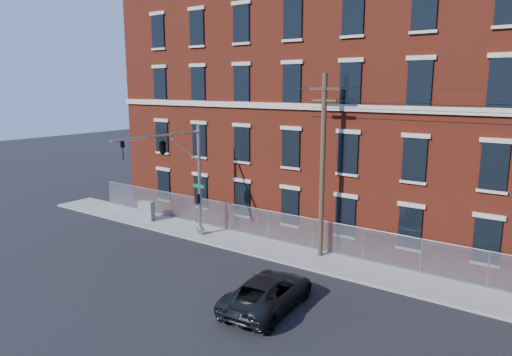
{
  "coord_description": "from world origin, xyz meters",
  "views": [
    {
      "loc": [
        13.63,
        -16.86,
        9.49
      ],
      "look_at": [
        -1.29,
        4.0,
        4.42
      ],
      "focal_mm": 32.92,
      "sensor_mm": 36.0,
      "label": 1
    }
  ],
  "objects_px": {
    "utility_pole_near": "(323,164)",
    "utility_cabinet": "(146,211)",
    "pickup_truck": "(268,292)",
    "traffic_signal_mast": "(172,158)"
  },
  "relations": [
    {
      "from": "traffic_signal_mast",
      "to": "utility_cabinet",
      "type": "xyz_separation_m",
      "value": [
        -5.33,
        2.53,
        -4.59
      ]
    },
    {
      "from": "traffic_signal_mast",
      "to": "pickup_truck",
      "type": "height_order",
      "value": "traffic_signal_mast"
    },
    {
      "from": "pickup_truck",
      "to": "utility_cabinet",
      "type": "height_order",
      "value": "utility_cabinet"
    },
    {
      "from": "pickup_truck",
      "to": "utility_cabinet",
      "type": "distance_m",
      "value": 15.55
    },
    {
      "from": "pickup_truck",
      "to": "utility_pole_near",
      "type": "bearing_deg",
      "value": -86.62
    },
    {
      "from": "utility_cabinet",
      "to": "pickup_truck",
      "type": "bearing_deg",
      "value": -37.23
    },
    {
      "from": "utility_pole_near",
      "to": "pickup_truck",
      "type": "distance_m",
      "value": 8.27
    },
    {
      "from": "traffic_signal_mast",
      "to": "pickup_truck",
      "type": "bearing_deg",
      "value": -20.35
    },
    {
      "from": "utility_pole_near",
      "to": "utility_cabinet",
      "type": "distance_m",
      "value": 14.11
    },
    {
      "from": "utility_pole_near",
      "to": "utility_cabinet",
      "type": "xyz_separation_m",
      "value": [
        -13.33,
        -0.89,
        -4.54
      ]
    }
  ]
}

